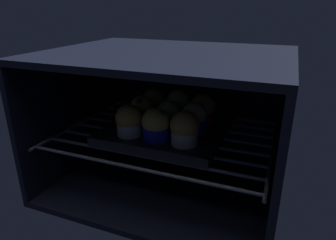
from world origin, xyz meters
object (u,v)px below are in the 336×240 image
muffin_row0_col2 (185,129)px  muffin_row0_col0 (129,121)px  baking_tray (168,130)px  muffin_row0_col1 (157,125)px  muffin_row1_col2 (194,118)px  muffin_row2_col1 (177,105)px  muffin_row1_col1 (169,116)px  muffin_row2_col2 (203,109)px  muffin_row1_col0 (142,111)px  muffin_row2_col0 (153,103)px

muffin_row0_col2 → muffin_row0_col0: bearing=-179.9°
baking_tray → muffin_row0_col1: muffin_row0_col1 is taller
baking_tray → muffin_row1_col2: bearing=1.8°
muffin_row0_col1 → muffin_row2_col1: (-0.61, 15.51, 0.34)cm
muffin_row1_col1 → muffin_row2_col1: size_ratio=0.88×
muffin_row0_col0 → muffin_row0_col1: bearing=-1.9°
muffin_row2_col1 → muffin_row2_col2: size_ratio=1.02×
muffin_row0_col2 → muffin_row2_col1: muffin_row2_col1 is taller
muffin_row0_col1 → muffin_row1_col1: 8.26cm
muffin_row0_col1 → muffin_row1_col2: size_ratio=1.01×
muffin_row1_col1 → muffin_row1_col0: bearing=-178.3°
muffin_row0_col1 → muffin_row2_col0: size_ratio=1.00×
muffin_row1_col2 → muffin_row2_col2: 6.89cm
baking_tray → muffin_row2_col2: muffin_row2_col2 is taller
muffin_row1_col0 → muffin_row2_col0: same height
muffin_row0_col0 → muffin_row2_col2: muffin_row2_col2 is taller
baking_tray → muffin_row2_col0: bearing=135.7°
muffin_row0_col1 → muffin_row1_col2: (6.87, 8.13, -0.04)cm
muffin_row0_col0 → muffin_row2_col1: size_ratio=0.95×
muffin_row0_col0 → muffin_row1_col0: muffin_row0_col0 is taller
muffin_row0_col0 → muffin_row1_col1: 10.98cm
baking_tray → muffin_row1_col2: (7.15, 0.22, 4.30)cm
muffin_row0_col1 → muffin_row1_col0: size_ratio=1.01×
muffin_row1_col0 → muffin_row2_col2: (15.37, 6.99, 0.27)cm
muffin_row1_col2 → muffin_row2_col1: muffin_row2_col1 is taller
muffin_row0_col0 → muffin_row1_col1: bearing=46.8°
muffin_row1_col0 → muffin_row2_col1: muffin_row2_col1 is taller
muffin_row1_col2 → muffin_row2_col2: bearing=86.8°
muffin_row0_col0 → baking_tray: bearing=45.9°
muffin_row0_col1 → muffin_row2_col2: muffin_row2_col2 is taller
muffin_row0_col2 → muffin_row1_col1: size_ratio=1.08×
muffin_row2_col2 → muffin_row1_col2: bearing=-93.2°
muffin_row0_col2 → muffin_row2_col0: bearing=134.6°
muffin_row1_col1 → muffin_row2_col2: size_ratio=0.89×
muffin_row0_col0 → muffin_row2_col0: bearing=91.7°
muffin_row0_col1 → muffin_row2_col2: size_ratio=0.96×
muffin_row1_col1 → muffin_row2_col1: (-0.44, 7.26, 0.72)cm
muffin_row2_col2 → muffin_row1_col0: bearing=-155.6°
muffin_row0_col2 → muffin_row1_col0: size_ratio=1.02×
muffin_row2_col0 → muffin_row2_col1: bearing=-0.5°
muffin_row0_col2 → muffin_row2_col1: size_ratio=0.95×
muffin_row2_col2 → muffin_row0_col0: bearing=-135.4°
muffin_row1_col1 → muffin_row2_col0: 10.82cm
baking_tray → muffin_row0_col0: size_ratio=3.67×
muffin_row1_col0 → muffin_row2_col0: bearing=90.2°
muffin_row0_col1 → muffin_row2_col1: 15.52cm
muffin_row0_col0 → muffin_row0_col2: same height
muffin_row0_col2 → muffin_row1_col2: muffin_row0_col2 is taller
muffin_row0_col1 → muffin_row1_col1: size_ratio=1.07×
baking_tray → muffin_row1_col0: (-7.83, 0.11, 4.33)cm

